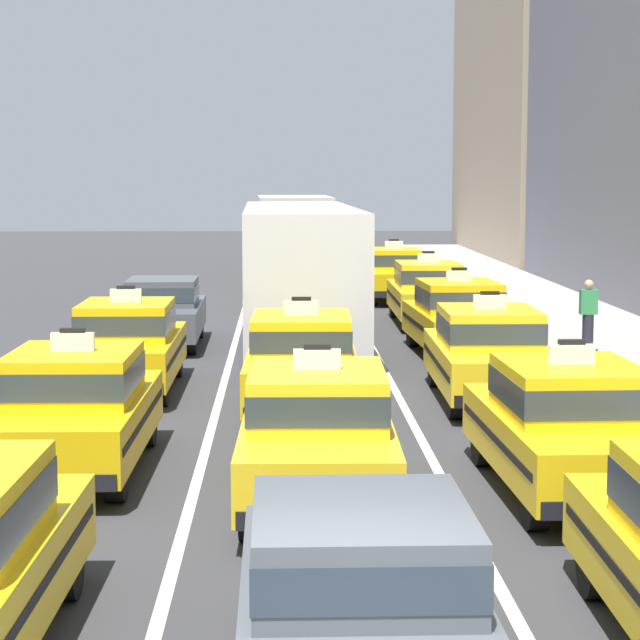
{
  "coord_description": "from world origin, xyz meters",
  "views": [
    {
      "loc": [
        -0.49,
        -7.18,
        3.95
      ],
      "look_at": [
        0.21,
        15.13,
        1.3
      ],
      "focal_mm": 68.67,
      "sensor_mm": 36.0,
      "label": 1
    }
  ],
  "objects_px": {
    "pedestrian_by_storefront": "(588,316)",
    "box_truck_center_fifth": "(293,241)",
    "taxi_left_second": "(76,408)",
    "taxi_center_third": "(301,361)",
    "bus_center_fourth": "(299,266)",
    "taxi_right_fourth": "(458,317)",
    "taxi_left_third": "(127,344)",
    "taxi_right_third": "(488,353)",
    "taxi_center_second": "(317,432)",
    "taxi_right_second": "(567,425)",
    "sedan_left_fourth": "(163,310)",
    "taxi_right_fifth": "(427,291)",
    "taxi_right_sixth": "(393,273)",
    "sedan_center_nearest": "(361,602)"
  },
  "relations": [
    {
      "from": "taxi_right_fifth",
      "to": "taxi_left_second",
      "type": "bearing_deg",
      "value": -112.26
    },
    {
      "from": "taxi_center_second",
      "to": "taxi_right_fourth",
      "type": "distance_m",
      "value": 12.47
    },
    {
      "from": "taxi_center_third",
      "to": "box_truck_center_fifth",
      "type": "height_order",
      "value": "box_truck_center_fifth"
    },
    {
      "from": "sedan_left_fourth",
      "to": "taxi_right_second",
      "type": "distance_m",
      "value": 14.86
    },
    {
      "from": "sedan_center_nearest",
      "to": "taxi_right_second",
      "type": "xyz_separation_m",
      "value": [
        2.96,
        6.12,
        0.03
      ]
    },
    {
      "from": "taxi_left_second",
      "to": "taxi_center_third",
      "type": "xyz_separation_m",
      "value": [
        3.06,
        4.03,
        0.0
      ]
    },
    {
      "from": "taxi_left_second",
      "to": "box_truck_center_fifth",
      "type": "height_order",
      "value": "box_truck_center_fifth"
    },
    {
      "from": "taxi_center_third",
      "to": "box_truck_center_fifth",
      "type": "relative_size",
      "value": 0.65
    },
    {
      "from": "taxi_right_fifth",
      "to": "taxi_right_third",
      "type": "bearing_deg",
      "value": -91.44
    },
    {
      "from": "sedan_left_fourth",
      "to": "taxi_right_fifth",
      "type": "distance_m",
      "value": 7.74
    },
    {
      "from": "bus_center_fourth",
      "to": "taxi_right_fifth",
      "type": "xyz_separation_m",
      "value": [
        3.46,
        3.56,
        -0.94
      ]
    },
    {
      "from": "taxi_center_second",
      "to": "pedestrian_by_storefront",
      "type": "xyz_separation_m",
      "value": [
        6.15,
        11.4,
        0.07
      ]
    },
    {
      "from": "sedan_center_nearest",
      "to": "taxi_right_third",
      "type": "relative_size",
      "value": 0.94
    },
    {
      "from": "taxi_left_second",
      "to": "taxi_right_fourth",
      "type": "height_order",
      "value": "same"
    },
    {
      "from": "taxi_right_fourth",
      "to": "pedestrian_by_storefront",
      "type": "distance_m",
      "value": 2.79
    },
    {
      "from": "taxi_right_fourth",
      "to": "taxi_center_third",
      "type": "bearing_deg",
      "value": -119.11
    },
    {
      "from": "box_truck_center_fifth",
      "to": "sedan_center_nearest",
      "type": "bearing_deg",
      "value": -89.67
    },
    {
      "from": "taxi_center_second",
      "to": "pedestrian_by_storefront",
      "type": "distance_m",
      "value": 12.95
    },
    {
      "from": "bus_center_fourth",
      "to": "pedestrian_by_storefront",
      "type": "relative_size",
      "value": 7.11
    },
    {
      "from": "bus_center_fourth",
      "to": "taxi_right_fifth",
      "type": "bearing_deg",
      "value": 45.78
    },
    {
      "from": "taxi_right_second",
      "to": "taxi_right_third",
      "type": "bearing_deg",
      "value": 89.4
    },
    {
      "from": "taxi_left_third",
      "to": "taxi_center_third",
      "type": "bearing_deg",
      "value": -34.43
    },
    {
      "from": "box_truck_center_fifth",
      "to": "taxi_right_second",
      "type": "distance_m",
      "value": 25.99
    },
    {
      "from": "pedestrian_by_storefront",
      "to": "box_truck_center_fifth",
      "type": "bearing_deg",
      "value": 112.8
    },
    {
      "from": "taxi_right_second",
      "to": "taxi_left_second",
      "type": "bearing_deg",
      "value": 168.09
    },
    {
      "from": "box_truck_center_fifth",
      "to": "pedestrian_by_storefront",
      "type": "xyz_separation_m",
      "value": [
        6.18,
        -14.71,
        -0.83
      ]
    },
    {
      "from": "taxi_left_third",
      "to": "taxi_right_fourth",
      "type": "relative_size",
      "value": 0.99
    },
    {
      "from": "taxi_center_second",
      "to": "pedestrian_by_storefront",
      "type": "bearing_deg",
      "value": 61.65
    },
    {
      "from": "taxi_center_third",
      "to": "bus_center_fourth",
      "type": "height_order",
      "value": "bus_center_fourth"
    },
    {
      "from": "taxi_right_second",
      "to": "taxi_center_second",
      "type": "bearing_deg",
      "value": -174.2
    },
    {
      "from": "taxi_center_third",
      "to": "taxi_center_second",
      "type": "bearing_deg",
      "value": -89.06
    },
    {
      "from": "sedan_left_fourth",
      "to": "taxi_right_fourth",
      "type": "bearing_deg",
      "value": -15.31
    },
    {
      "from": "taxi_left_third",
      "to": "box_truck_center_fifth",
      "type": "distance_m",
      "value": 18.58
    },
    {
      "from": "taxi_right_third",
      "to": "taxi_right_fifth",
      "type": "xyz_separation_m",
      "value": [
        0.28,
        11.25,
        0.0
      ]
    },
    {
      "from": "sedan_left_fourth",
      "to": "taxi_right_sixth",
      "type": "relative_size",
      "value": 0.94
    },
    {
      "from": "taxi_center_second",
      "to": "taxi_right_fourth",
      "type": "xyz_separation_m",
      "value": [
        3.43,
        11.99,
        0.0
      ]
    },
    {
      "from": "box_truck_center_fifth",
      "to": "taxi_center_second",
      "type": "bearing_deg",
      "value": -89.93
    },
    {
      "from": "taxi_left_second",
      "to": "taxi_center_third",
      "type": "distance_m",
      "value": 5.06
    },
    {
      "from": "taxi_right_fifth",
      "to": "taxi_right_second",
      "type": "bearing_deg",
      "value": -91.14
    },
    {
      "from": "taxi_left_second",
      "to": "bus_center_fourth",
      "type": "xyz_separation_m",
      "value": [
        3.15,
        12.6,
        0.94
      ]
    },
    {
      "from": "taxi_right_third",
      "to": "pedestrian_by_storefront",
      "type": "distance_m",
      "value": 5.7
    },
    {
      "from": "box_truck_center_fifth",
      "to": "taxi_right_third",
      "type": "xyz_separation_m",
      "value": [
        3.2,
        -19.56,
        -0.9
      ]
    },
    {
      "from": "sedan_left_fourth",
      "to": "bus_center_fourth",
      "type": "distance_m",
      "value": 3.34
    },
    {
      "from": "taxi_left_third",
      "to": "sedan_center_nearest",
      "type": "distance_m",
      "value": 14.04
    },
    {
      "from": "bus_center_fourth",
      "to": "taxi_right_fourth",
      "type": "distance_m",
      "value": 4.21
    },
    {
      "from": "taxi_right_third",
      "to": "taxi_right_fourth",
      "type": "height_order",
      "value": "same"
    },
    {
      "from": "box_truck_center_fifth",
      "to": "taxi_right_sixth",
      "type": "distance_m",
      "value": 3.94
    },
    {
      "from": "taxi_left_second",
      "to": "sedan_left_fourth",
      "type": "relative_size",
      "value": 1.06
    },
    {
      "from": "sedan_left_fourth",
      "to": "sedan_center_nearest",
      "type": "bearing_deg",
      "value": -80.39
    },
    {
      "from": "taxi_left_third",
      "to": "bus_center_fourth",
      "type": "xyz_separation_m",
      "value": [
        3.24,
        6.41,
        0.94
      ]
    }
  ]
}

